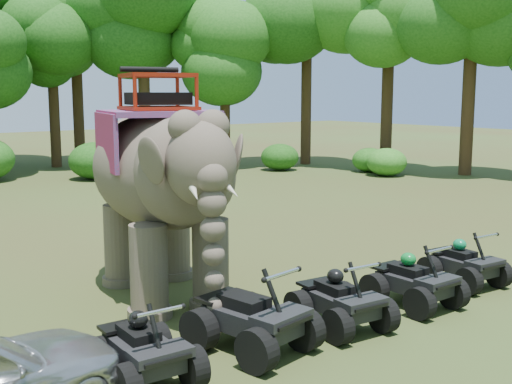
% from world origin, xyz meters
% --- Properties ---
extents(ground, '(110.00, 110.00, 0.00)m').
position_xyz_m(ground, '(0.00, 0.00, 0.00)').
color(ground, '#47381E').
rests_on(ground, ground).
extents(elephant, '(3.40, 5.54, 4.33)m').
position_xyz_m(elephant, '(-1.87, 1.70, 2.16)').
color(elephant, '#4F4339').
rests_on(elephant, ground).
extents(atv_0, '(1.24, 1.65, 1.18)m').
position_xyz_m(atv_0, '(-3.97, -1.42, 0.59)').
color(atv_0, black).
rests_on(atv_0, ground).
extents(atv_1, '(1.62, 2.02, 1.35)m').
position_xyz_m(atv_1, '(-2.16, -1.46, 0.67)').
color(atv_1, black).
rests_on(atv_1, ground).
extents(atv_2, '(1.34, 1.73, 1.20)m').
position_xyz_m(atv_2, '(-0.43, -1.62, 0.60)').
color(atv_2, black).
rests_on(atv_2, ground).
extents(atv_3, '(1.20, 1.64, 1.20)m').
position_xyz_m(atv_3, '(1.41, -1.67, 0.60)').
color(atv_3, black).
rests_on(atv_3, ground).
extents(atv_4, '(1.26, 1.64, 1.14)m').
position_xyz_m(atv_4, '(3.28, -1.46, 0.57)').
color(atv_4, black).
rests_on(atv_4, ground).
extents(tree_1, '(5.32, 5.32, 7.60)m').
position_xyz_m(tree_1, '(4.51, 23.92, 3.80)').
color(tree_1, '#195114').
rests_on(tree_1, ground).
extents(tree_2, '(6.72, 6.72, 9.60)m').
position_xyz_m(tree_2, '(8.08, 20.84, 4.80)').
color(tree_2, '#195114').
rests_on(tree_2, ground).
extents(tree_3, '(5.20, 5.20, 7.43)m').
position_xyz_m(tree_3, '(11.59, 18.66, 3.71)').
color(tree_3, '#195114').
rests_on(tree_3, ground).
extents(tree_4, '(5.87, 5.87, 8.39)m').
position_xyz_m(tree_4, '(15.75, 16.97, 4.19)').
color(tree_4, '#195114').
rests_on(tree_4, ground).
extents(tree_5, '(6.75, 6.75, 9.64)m').
position_xyz_m(tree_5, '(17.76, 13.07, 4.82)').
color(tree_5, '#195114').
rests_on(tree_5, ground).
extents(tree_6, '(6.99, 6.99, 9.99)m').
position_xyz_m(tree_6, '(18.58, 8.88, 5.00)').
color(tree_6, '#195114').
rests_on(tree_6, ground).
extents(tree_31, '(6.35, 6.35, 9.07)m').
position_xyz_m(tree_31, '(6.00, 24.38, 4.54)').
color(tree_31, '#195114').
rests_on(tree_31, ground).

